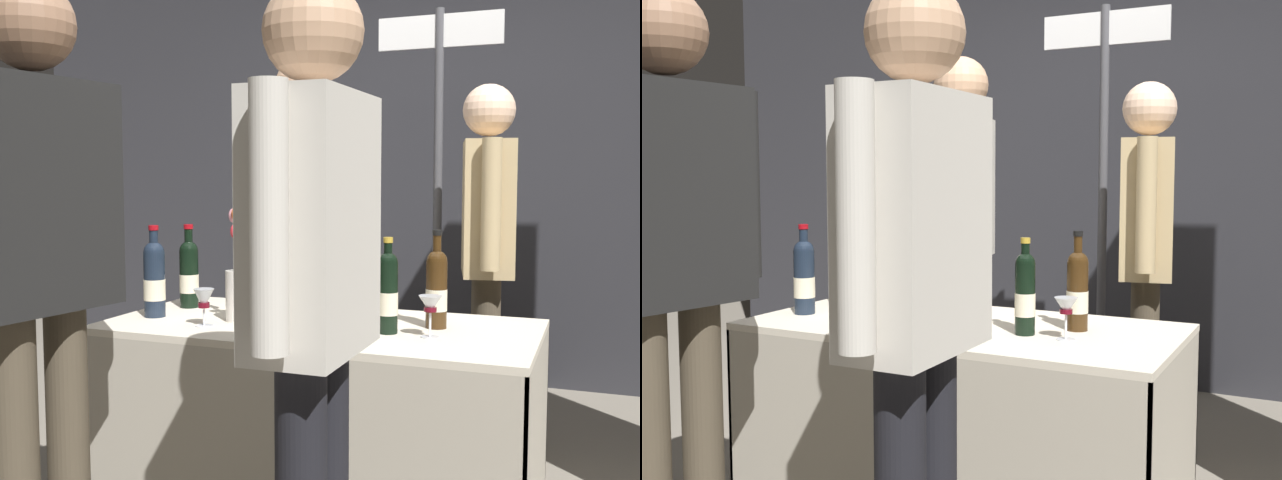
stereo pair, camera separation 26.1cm
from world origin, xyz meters
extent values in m
cube|color=#2D2D33|center=(0.00, 2.16, 1.51)|extent=(5.93, 0.12, 3.02)
cube|color=beige|center=(0.00, 0.00, 0.72)|extent=(1.52, 0.75, 0.02)
cube|color=#ABA392|center=(0.00, -0.37, 0.35)|extent=(1.52, 0.01, 0.71)
cube|color=#ABA392|center=(0.00, 0.37, 0.35)|extent=(1.52, 0.01, 0.71)
cube|color=#ABA392|center=(-0.76, 0.00, 0.35)|extent=(0.01, 0.75, 0.71)
cube|color=#ABA392|center=(0.76, 0.00, 0.35)|extent=(0.01, 0.75, 0.71)
cylinder|color=#38230F|center=(0.40, 0.07, 0.85)|extent=(0.07, 0.07, 0.23)
sphere|color=#38230F|center=(0.40, 0.07, 0.97)|extent=(0.07, 0.07, 0.07)
cylinder|color=#38230F|center=(0.40, 0.07, 1.01)|extent=(0.03, 0.03, 0.09)
cylinder|color=black|center=(0.40, 0.07, 1.07)|extent=(0.03, 0.03, 0.02)
cylinder|color=beige|center=(0.40, 0.07, 0.83)|extent=(0.07, 0.07, 0.08)
cylinder|color=black|center=(0.27, -0.07, 0.85)|extent=(0.07, 0.07, 0.24)
sphere|color=black|center=(0.27, -0.07, 0.97)|extent=(0.07, 0.07, 0.07)
cylinder|color=black|center=(0.27, -0.07, 1.01)|extent=(0.03, 0.03, 0.07)
cylinder|color=#B7932D|center=(0.27, -0.07, 1.05)|extent=(0.03, 0.03, 0.02)
cylinder|color=beige|center=(0.27, -0.07, 0.83)|extent=(0.07, 0.07, 0.08)
cylinder|color=black|center=(-0.15, -0.08, 0.86)|extent=(0.07, 0.07, 0.26)
sphere|color=black|center=(-0.15, -0.08, 0.99)|extent=(0.07, 0.07, 0.07)
cylinder|color=black|center=(-0.15, -0.08, 1.02)|extent=(0.03, 0.03, 0.07)
cylinder|color=#B7932D|center=(-0.15, -0.08, 1.07)|extent=(0.03, 0.03, 0.02)
cylinder|color=beige|center=(-0.15, -0.08, 0.84)|extent=(0.07, 0.07, 0.08)
cylinder|color=black|center=(-0.13, 0.11, 0.85)|extent=(0.08, 0.08, 0.23)
sphere|color=black|center=(-0.13, 0.11, 0.97)|extent=(0.07, 0.07, 0.07)
cylinder|color=black|center=(-0.13, 0.11, 1.01)|extent=(0.03, 0.03, 0.08)
cylinder|color=black|center=(-0.13, 0.11, 1.06)|extent=(0.04, 0.04, 0.02)
cylinder|color=beige|center=(-0.13, 0.11, 0.83)|extent=(0.08, 0.08, 0.07)
cylinder|color=black|center=(-0.05, -0.23, 0.84)|extent=(0.08, 0.08, 0.20)
sphere|color=black|center=(-0.05, -0.23, 0.94)|extent=(0.07, 0.07, 0.07)
cylinder|color=black|center=(-0.05, -0.23, 0.97)|extent=(0.03, 0.03, 0.07)
cylinder|color=#B7932D|center=(-0.05, -0.23, 1.02)|extent=(0.03, 0.03, 0.02)
cylinder|color=beige|center=(-0.05, -0.23, 0.82)|extent=(0.08, 0.08, 0.06)
cylinder|color=black|center=(-0.61, 0.12, 0.85)|extent=(0.08, 0.08, 0.23)
sphere|color=black|center=(-0.61, 0.12, 0.96)|extent=(0.07, 0.07, 0.07)
cylinder|color=black|center=(-0.61, 0.12, 1.01)|extent=(0.03, 0.03, 0.09)
cylinder|color=maroon|center=(-0.61, 0.12, 1.06)|extent=(0.04, 0.04, 0.02)
cylinder|color=beige|center=(-0.61, 0.12, 0.83)|extent=(0.08, 0.08, 0.07)
cylinder|color=#192333|center=(-0.63, -0.10, 0.86)|extent=(0.08, 0.08, 0.24)
sphere|color=#192333|center=(-0.63, -0.10, 0.98)|extent=(0.08, 0.08, 0.08)
cylinder|color=#192333|center=(-0.63, -0.10, 1.02)|extent=(0.03, 0.03, 0.08)
cylinder|color=maroon|center=(-0.63, -0.10, 1.07)|extent=(0.04, 0.04, 0.02)
cylinder|color=beige|center=(-0.63, -0.10, 0.84)|extent=(0.08, 0.08, 0.08)
cylinder|color=silver|center=(-0.36, -0.19, 0.74)|extent=(0.06, 0.06, 0.00)
cylinder|color=silver|center=(-0.36, -0.19, 0.77)|extent=(0.01, 0.01, 0.06)
cone|color=silver|center=(-0.36, -0.19, 0.83)|extent=(0.07, 0.07, 0.07)
cylinder|color=#590C19|center=(-0.36, -0.19, 0.81)|extent=(0.04, 0.04, 0.02)
cylinder|color=silver|center=(0.42, -0.09, 0.74)|extent=(0.06, 0.06, 0.00)
cylinder|color=silver|center=(0.42, -0.09, 0.78)|extent=(0.01, 0.01, 0.08)
cone|color=silver|center=(0.42, -0.09, 0.84)|extent=(0.08, 0.08, 0.06)
cylinder|color=#590C19|center=(0.42, -0.09, 0.83)|extent=(0.04, 0.04, 0.01)
cylinder|color=silver|center=(-0.29, -0.07, 0.83)|extent=(0.09, 0.09, 0.19)
cylinder|color=#38722D|center=(-0.30, -0.07, 0.97)|extent=(0.06, 0.06, 0.28)
ellipsoid|color=pink|center=(-0.32, -0.04, 1.12)|extent=(0.03, 0.03, 0.05)
cylinder|color=#38722D|center=(-0.29, -0.07, 0.93)|extent=(0.01, 0.04, 0.20)
ellipsoid|color=#E05B1E|center=(-0.28, -0.09, 1.03)|extent=(0.03, 0.03, 0.05)
cylinder|color=#38722D|center=(-0.28, -0.07, 0.98)|extent=(0.05, 0.03, 0.29)
ellipsoid|color=#E05B1E|center=(-0.31, -0.05, 1.12)|extent=(0.03, 0.03, 0.05)
cylinder|color=#38722D|center=(-0.29, -0.09, 0.95)|extent=(0.03, 0.04, 0.24)
ellipsoid|color=red|center=(-0.28, -0.11, 1.07)|extent=(0.03, 0.03, 0.05)
cylinder|color=#38722D|center=(-0.30, -0.06, 0.95)|extent=(0.02, 0.04, 0.25)
ellipsoid|color=red|center=(-0.31, -0.04, 1.08)|extent=(0.03, 0.03, 0.05)
cylinder|color=#38722D|center=(-0.28, -0.08, 0.92)|extent=(0.02, 0.04, 0.19)
ellipsoid|color=red|center=(-0.27, -0.07, 1.02)|extent=(0.03, 0.03, 0.05)
cube|color=silver|center=(-0.35, 0.20, 0.81)|extent=(0.13, 0.10, 0.15)
cylinder|color=#2D3347|center=(-0.34, 0.72, 0.45)|extent=(0.12, 0.12, 0.89)
cylinder|color=#2D3347|center=(-0.31, 0.54, 0.45)|extent=(0.12, 0.12, 0.89)
cube|color=beige|center=(-0.33, 0.63, 1.21)|extent=(0.30, 0.50, 0.63)
sphere|color=tan|center=(-0.33, 0.63, 1.67)|extent=(0.25, 0.25, 0.25)
cylinder|color=beige|center=(-0.38, 0.91, 1.23)|extent=(0.08, 0.08, 0.58)
cylinder|color=beige|center=(-0.27, 0.36, 1.23)|extent=(0.08, 0.08, 0.58)
cylinder|color=#4C4233|center=(0.44, 0.95, 0.41)|extent=(0.12, 0.12, 0.83)
cylinder|color=#4C4233|center=(0.47, 0.78, 0.41)|extent=(0.12, 0.12, 0.83)
cube|color=tan|center=(0.46, 0.87, 1.12)|extent=(0.29, 0.46, 0.59)
sphere|color=beige|center=(0.46, 0.87, 1.55)|extent=(0.23, 0.23, 0.23)
cylinder|color=tan|center=(0.40, 1.12, 1.15)|extent=(0.08, 0.08, 0.54)
cylinder|color=tan|center=(0.51, 0.61, 1.15)|extent=(0.08, 0.08, 0.54)
cube|color=beige|center=(0.31, -0.85, 1.15)|extent=(0.21, 0.39, 0.60)
sphere|color=tan|center=(0.31, -0.85, 1.58)|extent=(0.23, 0.23, 0.23)
cylinder|color=beige|center=(0.32, -1.09, 1.17)|extent=(0.08, 0.08, 0.55)
cylinder|color=beige|center=(0.31, -0.61, 1.17)|extent=(0.08, 0.08, 0.55)
cylinder|color=#4C4233|center=(-0.52, -0.92, 0.45)|extent=(0.12, 0.12, 0.89)
cylinder|color=#4C4233|center=(-0.50, -0.75, 0.45)|extent=(0.12, 0.12, 0.89)
cube|color=black|center=(-0.51, -0.84, 1.21)|extent=(0.28, 0.48, 0.63)
sphere|color=#8C664C|center=(-0.51, -0.84, 1.66)|extent=(0.24, 0.24, 0.24)
cylinder|color=black|center=(-0.47, -0.57, 1.23)|extent=(0.08, 0.08, 0.58)
cylinder|color=#47474C|center=(0.16, 1.19, 1.04)|extent=(0.04, 0.04, 2.08)
cube|color=silver|center=(0.16, 1.19, 1.97)|extent=(0.61, 0.02, 0.16)
camera|label=1|loc=(0.94, -2.43, 1.26)|focal=41.45mm
camera|label=2|loc=(1.18, -2.32, 1.26)|focal=41.45mm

